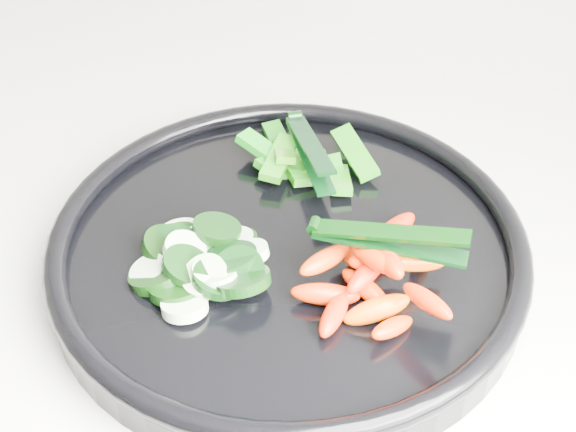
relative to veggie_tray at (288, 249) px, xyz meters
The scene contains 6 objects.
veggie_tray is the anchor object (origin of this frame).
cucumber_pile 0.07m from the veggie_tray, 126.52° to the right, with size 0.13×0.12×0.04m.
carrot_pile 0.08m from the veggie_tray, ahead, with size 0.12×0.15×0.06m.
pepper_pile 0.10m from the veggie_tray, 117.22° to the left, with size 0.13×0.10×0.03m.
tong_carrot 0.10m from the veggie_tray, ahead, with size 0.11×0.05×0.02m.
tong_pepper 0.10m from the veggie_tray, 112.57° to the left, with size 0.09×0.09×0.02m.
Camera 1 is at (0.91, 1.24, 1.38)m, focal length 50.00 mm.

